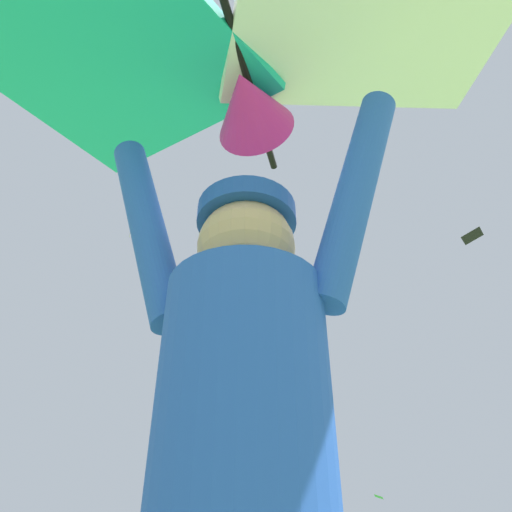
# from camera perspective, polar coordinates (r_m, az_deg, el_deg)

# --- Properties ---
(held_stunt_kite) EXTENTS (1.93, 1.21, 0.42)m
(held_stunt_kite) POSITION_cam_1_polar(r_m,az_deg,el_deg) (1.63, -1.65, 22.37)
(held_stunt_kite) COLOR black
(distant_kite_black_overhead_distant) EXTENTS (0.54, 0.55, 0.20)m
(distant_kite_black_overhead_distant) POSITION_cam_1_polar(r_m,az_deg,el_deg) (12.76, 23.17, 2.16)
(distant_kite_black_overhead_distant) COLOR black
(distant_kite_purple_far_center) EXTENTS (1.98, 1.86, 3.03)m
(distant_kite_purple_far_center) POSITION_cam_1_polar(r_m,az_deg,el_deg) (33.65, -7.22, -19.06)
(distant_kite_purple_far_center) COLOR purple
(distant_kite_white_high_left) EXTENTS (1.36, 1.35, 2.72)m
(distant_kite_white_high_left) POSITION_cam_1_polar(r_m,az_deg,el_deg) (30.27, -13.56, 5.08)
(distant_kite_white_high_left) COLOR white
(distant_kite_green_high_right) EXTENTS (0.66, 0.70, 0.32)m
(distant_kite_green_high_right) POSITION_cam_1_polar(r_m,az_deg,el_deg) (34.42, 13.73, -24.88)
(distant_kite_green_high_right) COLOR green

